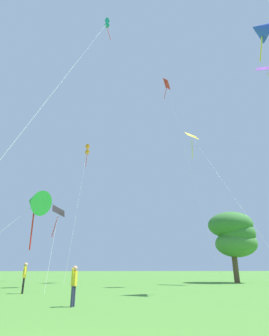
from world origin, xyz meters
TOP-DOWN VIEW (x-y plane):
  - kite_purple_streamer at (20.48, 22.95)m, footprint 5.38×5.95m
  - kite_teal_box at (0.37, 13.39)m, footprint 4.08×12.00m
  - kite_blue_delta at (13.43, 12.88)m, footprint 2.75×12.28m
  - kite_black_large at (-3.33, 20.44)m, footprint 1.24×6.33m
  - kite_yellow_diamond at (9.14, 19.77)m, footprint 2.96×9.93m
  - kite_orange_box at (-2.42, 33.49)m, footprint 0.65×11.67m
  - kite_green_small at (-4.27, 16.39)m, footprint 4.29×7.40m
  - kite_red_high at (8.69, 27.63)m, footprint 4.10×5.33m
  - person_foreground_watcher at (-3.93, 14.83)m, footprint 0.25×0.57m
  - person_with_spool at (-0.12, 8.29)m, footprint 0.25×0.48m
  - tree_right_cluster at (15.32, 26.95)m, footprint 5.22×4.98m

SIDE VIEW (x-z plane):
  - person_with_spool at x=-0.12m, z-range 0.16..1.69m
  - person_foreground_watcher at x=-3.93m, z-range 0.18..1.96m
  - tree_right_cluster at x=15.32m, z-range 1.35..8.98m
  - kite_black_large at x=-3.33m, z-range 2.38..9.14m
  - kite_green_small at x=-4.27m, z-range 2.46..9.57m
  - kite_yellow_diamond at x=9.14m, z-range 5.88..20.22m
  - kite_orange_box at x=-2.42m, z-range 8.39..27.09m
  - kite_teal_box at x=0.37m, z-range 9.44..30.81m
  - kite_blue_delta at x=13.43m, z-range 9.61..31.09m
  - kite_red_high at x=8.69m, z-range 11.13..37.64m
  - kite_purple_streamer at x=20.48m, z-range 11.24..37.56m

